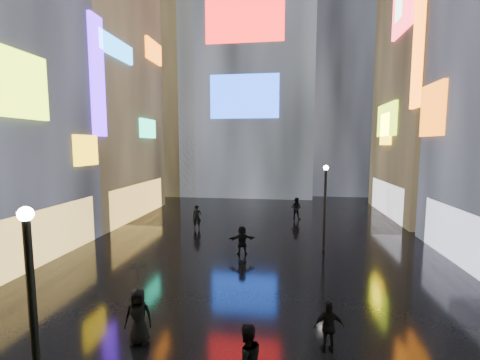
# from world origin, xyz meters

# --- Properties ---
(ground) EXTENTS (140.00, 140.00, 0.00)m
(ground) POSITION_xyz_m (0.00, 20.00, 0.00)
(ground) COLOR black
(ground) RESTS_ON ground
(building_left_far) EXTENTS (10.28, 12.00, 22.00)m
(building_left_far) POSITION_xyz_m (-15.98, 26.00, 10.98)
(building_left_far) COLOR black
(building_left_far) RESTS_ON ground
(building_right_far) EXTENTS (10.28, 12.00, 28.00)m
(building_right_far) POSITION_xyz_m (15.98, 30.00, 13.98)
(building_right_far) COLOR black
(building_right_far) RESTS_ON ground
(tower_main) EXTENTS (16.00, 14.20, 42.00)m
(tower_main) POSITION_xyz_m (-3.00, 43.97, 21.01)
(tower_main) COLOR black
(tower_main) RESTS_ON ground
(tower_flank_right) EXTENTS (12.00, 12.00, 34.00)m
(tower_flank_right) POSITION_xyz_m (9.00, 46.00, 17.00)
(tower_flank_right) COLOR black
(tower_flank_right) RESTS_ON ground
(tower_flank_left) EXTENTS (10.00, 10.00, 26.00)m
(tower_flank_left) POSITION_xyz_m (-14.00, 42.00, 13.00)
(tower_flank_left) COLOR black
(tower_flank_left) RESTS_ON ground
(lamp_near) EXTENTS (0.30, 0.30, 5.20)m
(lamp_near) POSITION_xyz_m (-3.25, 4.86, 2.94)
(lamp_near) COLOR black
(lamp_near) RESTS_ON ground
(lamp_far) EXTENTS (0.30, 0.30, 5.20)m
(lamp_far) POSITION_xyz_m (4.21, 18.93, 2.94)
(lamp_far) COLOR black
(lamp_far) RESTS_ON ground
(pedestrian_3) EXTENTS (0.98, 0.49, 1.60)m
(pedestrian_3) POSITION_xyz_m (3.21, 8.99, 0.80)
(pedestrian_3) COLOR black
(pedestrian_3) RESTS_ON ground
(pedestrian_4) EXTENTS (0.97, 0.73, 1.80)m
(pedestrian_4) POSITION_xyz_m (-2.83, 8.57, 0.90)
(pedestrian_4) COLOR black
(pedestrian_4) RESTS_ON ground
(pedestrian_5) EXTENTS (1.66, 0.90, 1.71)m
(pedestrian_5) POSITION_xyz_m (-0.64, 17.43, 0.85)
(pedestrian_5) COLOR black
(pedestrian_5) RESTS_ON ground
(pedestrian_6) EXTENTS (0.76, 0.61, 1.83)m
(pedestrian_6) POSITION_xyz_m (-4.83, 22.70, 0.91)
(pedestrian_6) COLOR black
(pedestrian_6) RESTS_ON ground
(pedestrian_7) EXTENTS (1.11, 1.00, 1.87)m
(pedestrian_7) POSITION_xyz_m (2.80, 27.21, 0.94)
(pedestrian_7) COLOR black
(pedestrian_7) RESTS_ON ground
(umbrella_2) EXTENTS (1.36, 1.36, 0.89)m
(umbrella_2) POSITION_xyz_m (-2.83, 8.57, 2.24)
(umbrella_2) COLOR black
(umbrella_2) RESTS_ON pedestrian_4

